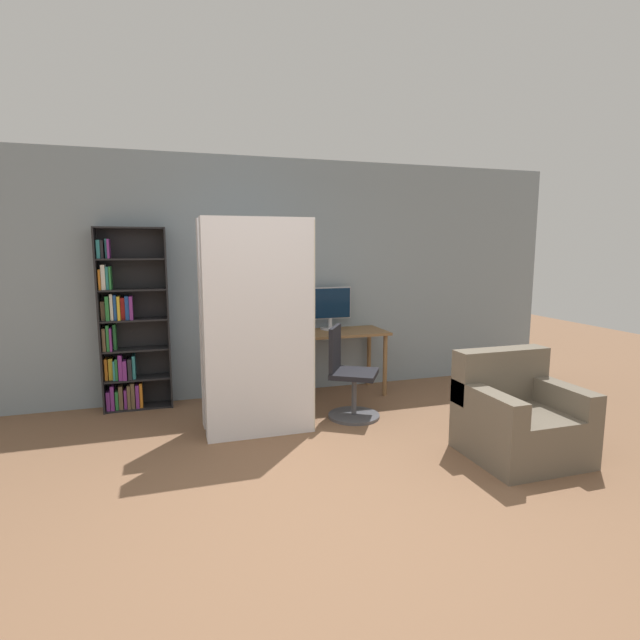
{
  "coord_description": "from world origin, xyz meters",
  "views": [
    {
      "loc": [
        -0.88,
        -2.65,
        1.73
      ],
      "look_at": [
        0.49,
        1.64,
        1.05
      ],
      "focal_mm": 28.0,
      "sensor_mm": 36.0,
      "label": 1
    }
  ],
  "objects_px": {
    "monitor": "(330,306)",
    "mattress_near": "(260,329)",
    "mattress_far": "(253,323)",
    "bookshelf": "(128,328)",
    "armchair": "(517,417)",
    "office_chair": "(349,381)"
  },
  "relations": [
    {
      "from": "monitor",
      "to": "mattress_near",
      "type": "bearing_deg",
      "value": -132.48
    },
    {
      "from": "mattress_far",
      "to": "bookshelf",
      "type": "bearing_deg",
      "value": 145.09
    },
    {
      "from": "mattress_near",
      "to": "armchair",
      "type": "distance_m",
      "value": 2.31
    },
    {
      "from": "bookshelf",
      "to": "mattress_far",
      "type": "height_order",
      "value": "mattress_far"
    },
    {
      "from": "monitor",
      "to": "armchair",
      "type": "height_order",
      "value": "monitor"
    },
    {
      "from": "mattress_near",
      "to": "mattress_far",
      "type": "bearing_deg",
      "value": 90.0
    },
    {
      "from": "office_chair",
      "to": "mattress_near",
      "type": "relative_size",
      "value": 0.47
    },
    {
      "from": "bookshelf",
      "to": "armchair",
      "type": "distance_m",
      "value": 3.89
    },
    {
      "from": "armchair",
      "to": "bookshelf",
      "type": "bearing_deg",
      "value": 143.88
    },
    {
      "from": "bookshelf",
      "to": "armchair",
      "type": "relative_size",
      "value": 2.25
    },
    {
      "from": "bookshelf",
      "to": "mattress_near",
      "type": "xyz_separation_m",
      "value": [
        1.18,
        -1.19,
        0.12
      ]
    },
    {
      "from": "office_chair",
      "to": "mattress_near",
      "type": "height_order",
      "value": "mattress_near"
    },
    {
      "from": "office_chair",
      "to": "mattress_far",
      "type": "relative_size",
      "value": 0.47
    },
    {
      "from": "office_chair",
      "to": "bookshelf",
      "type": "relative_size",
      "value": 0.48
    },
    {
      "from": "monitor",
      "to": "mattress_far",
      "type": "distance_m",
      "value": 1.32
    },
    {
      "from": "mattress_near",
      "to": "mattress_far",
      "type": "relative_size",
      "value": 1.0
    },
    {
      "from": "bookshelf",
      "to": "mattress_far",
      "type": "relative_size",
      "value": 0.97
    },
    {
      "from": "office_chair",
      "to": "bookshelf",
      "type": "height_order",
      "value": "bookshelf"
    },
    {
      "from": "mattress_far",
      "to": "armchair",
      "type": "relative_size",
      "value": 2.32
    },
    {
      "from": "mattress_far",
      "to": "office_chair",
      "type": "bearing_deg",
      "value": -9.57
    },
    {
      "from": "bookshelf",
      "to": "armchair",
      "type": "bearing_deg",
      "value": -36.12
    },
    {
      "from": "office_chair",
      "to": "mattress_far",
      "type": "xyz_separation_m",
      "value": [
        -0.93,
        0.16,
        0.61
      ]
    }
  ]
}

